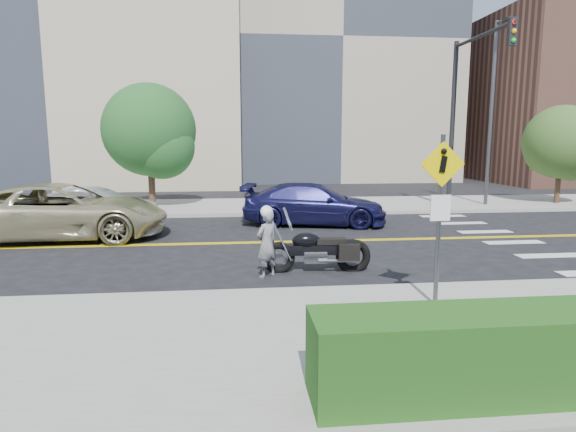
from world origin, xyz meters
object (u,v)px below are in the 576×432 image
at_px(pedestrian_sign, 440,204).
at_px(motorcyclist, 267,242).
at_px(parked_car_silver, 95,208).
at_px(suv, 64,211).
at_px(parked_car_blue, 314,204).
at_px(motorcycle, 317,240).

xyz_separation_m(pedestrian_sign, motorcyclist, (-2.84, 2.60, -1.15)).
xyz_separation_m(motorcyclist, parked_car_silver, (-5.60, 6.81, -0.11)).
height_order(pedestrian_sign, suv, pedestrian_sign).
bearing_deg(suv, motorcyclist, -131.97).
relative_size(pedestrian_sign, parked_car_blue, 0.58).
height_order(pedestrian_sign, motorcycle, pedestrian_sign).
xyz_separation_m(motorcyclist, suv, (-6.01, 4.92, 0.05)).
relative_size(pedestrian_sign, motorcycle, 1.22).
bearing_deg(pedestrian_sign, suv, 139.65).
bearing_deg(motorcyclist, suv, -78.15).
bearing_deg(parked_car_blue, motorcyclist, 173.15).
bearing_deg(parked_car_blue, pedestrian_sign, -164.66).
height_order(suv, parked_car_blue, suv).
height_order(motorcycle, parked_car_blue, parked_car_blue).
xyz_separation_m(motorcycle, parked_car_blue, (0.93, 6.29, 0.00)).
relative_size(motorcyclist, parked_car_blue, 0.31).
height_order(motorcyclist, suv, suv).
xyz_separation_m(pedestrian_sign, parked_car_silver, (-8.44, 9.41, -1.26)).
height_order(motorcycle, suv, suv).
distance_m(motorcycle, parked_car_silver, 9.38).
relative_size(motorcycle, parked_car_silver, 0.58).
distance_m(motorcyclist, parked_car_silver, 8.82).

